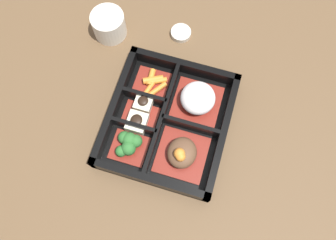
{
  "coord_description": "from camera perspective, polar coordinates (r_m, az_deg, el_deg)",
  "views": [
    {
      "loc": [
        0.21,
        0.06,
        0.67
      ],
      "look_at": [
        0.0,
        0.0,
        0.03
      ],
      "focal_mm": 35.0,
      "sensor_mm": 36.0,
      "label": 1
    }
  ],
  "objects": [
    {
      "name": "bowl_tofu",
      "position": [
        0.69,
        -4.89,
        1.08
      ],
      "size": [
        0.08,
        0.07,
        0.03
      ],
      "color": "maroon",
      "rests_on": "bento_base"
    },
    {
      "name": "bowl_rice",
      "position": [
        0.69,
        5.19,
        3.69
      ],
      "size": [
        0.1,
        0.1,
        0.05
      ],
      "color": "maroon",
      "rests_on": "bento_base"
    },
    {
      "name": "sauce_dish",
      "position": [
        0.8,
        2.26,
        14.9
      ],
      "size": [
        0.05,
        0.05,
        0.01
      ],
      "color": "beige",
      "rests_on": "ground_plane"
    },
    {
      "name": "bowl_greens",
      "position": [
        0.67,
        -6.87,
        -4.16
      ],
      "size": [
        0.07,
        0.07,
        0.04
      ],
      "color": "maroon",
      "rests_on": "bento_base"
    },
    {
      "name": "bowl_stew",
      "position": [
        0.66,
        2.4,
        -5.84
      ],
      "size": [
        0.1,
        0.1,
        0.05
      ],
      "color": "maroon",
      "rests_on": "bento_base"
    },
    {
      "name": "bento_base",
      "position": [
        0.7,
        0.0,
        -0.53
      ],
      "size": [
        0.27,
        0.25,
        0.01
      ],
      "color": "black",
      "rests_on": "ground_plane"
    },
    {
      "name": "bento_rim",
      "position": [
        0.69,
        -0.31,
        0.01
      ],
      "size": [
        0.27,
        0.25,
        0.04
      ],
      "color": "black",
      "rests_on": "ground_plane"
    },
    {
      "name": "tea_cup",
      "position": [
        0.79,
        -10.28,
        16.06
      ],
      "size": [
        0.08,
        0.08,
        0.06
      ],
      "color": "beige",
      "rests_on": "ground_plane"
    },
    {
      "name": "bowl_carrots",
      "position": [
        0.72,
        -2.62,
        6.57
      ],
      "size": [
        0.07,
        0.07,
        0.02
      ],
      "color": "maroon",
      "rests_on": "bento_base"
    },
    {
      "name": "ground_plane",
      "position": [
        0.71,
        0.0,
        -0.66
      ],
      "size": [
        3.0,
        3.0,
        0.0
      ],
      "primitive_type": "plane",
      "color": "brown"
    }
  ]
}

